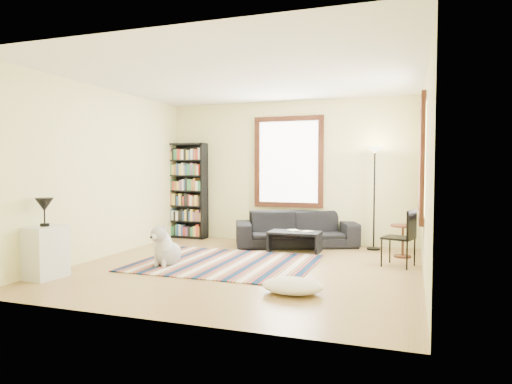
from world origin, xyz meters
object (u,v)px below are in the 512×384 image
(sofa, at_px, (296,229))
(white_cabinet, at_px, (45,252))
(floor_lamp, at_px, (374,198))
(side_table, at_px, (403,241))
(folding_chair, at_px, (398,238))
(bookshelf, at_px, (186,191))
(dog, at_px, (168,245))
(coffee_table, at_px, (295,242))
(floor_cushion, at_px, (292,286))

(sofa, bearing_deg, white_cabinet, -148.66)
(floor_lamp, xyz_separation_m, side_table, (0.51, -0.57, -0.66))
(folding_chair, bearing_deg, sofa, 163.79)
(bookshelf, relative_size, dog, 3.25)
(coffee_table, relative_size, floor_cushion, 1.24)
(coffee_table, distance_m, floor_lamp, 1.64)
(sofa, relative_size, folding_chair, 2.62)
(sofa, relative_size, bookshelf, 1.13)
(folding_chair, bearing_deg, dog, -145.08)
(folding_chair, xyz_separation_m, dog, (-3.31, -1.08, -0.12))
(dog, bearing_deg, floor_cushion, -14.43)
(floor_lamp, distance_m, white_cabinet, 5.43)
(sofa, height_order, white_cabinet, white_cabinet)
(sofa, distance_m, coffee_table, 0.60)
(white_cabinet, bearing_deg, folding_chair, 33.33)
(floor_lamp, distance_m, dog, 3.78)
(sofa, xyz_separation_m, coffee_table, (0.12, -0.57, -0.15))
(coffee_table, bearing_deg, bookshelf, 162.02)
(coffee_table, xyz_separation_m, floor_cushion, (0.64, -2.62, -0.09))
(coffee_table, bearing_deg, white_cabinet, -132.06)
(sofa, distance_m, side_table, 1.99)
(dog, bearing_deg, sofa, 65.97)
(bookshelf, height_order, floor_lamp, bookshelf)
(folding_chair, bearing_deg, bookshelf, 177.84)
(sofa, bearing_deg, coffee_table, -100.85)
(folding_chair, relative_size, white_cabinet, 1.23)
(floor_lamp, relative_size, folding_chair, 2.16)
(sofa, bearing_deg, folding_chair, -55.80)
(coffee_table, height_order, white_cabinet, white_cabinet)
(coffee_table, height_order, folding_chair, folding_chair)
(coffee_table, relative_size, folding_chair, 1.05)
(coffee_table, xyz_separation_m, folding_chair, (1.77, -0.66, 0.25))
(side_table, relative_size, dog, 0.88)
(white_cabinet, bearing_deg, sofa, 59.93)
(folding_chair, bearing_deg, white_cabinet, -135.67)
(sofa, height_order, floor_cushion, sofa)
(floor_cushion, bearing_deg, side_table, 66.59)
(white_cabinet, bearing_deg, coffee_table, 53.77)
(sofa, bearing_deg, floor_lamp, -18.74)
(side_table, distance_m, white_cabinet, 5.45)
(sofa, height_order, dog, sofa)
(sofa, height_order, bookshelf, bookshelf)
(coffee_table, distance_m, dog, 2.33)
(bookshelf, bearing_deg, side_table, -9.51)
(bookshelf, height_order, side_table, bookshelf)
(white_cabinet, bearing_deg, floor_cushion, 11.90)
(floor_lamp, bearing_deg, white_cabinet, -137.58)
(sofa, xyz_separation_m, white_cabinet, (-2.56, -3.54, 0.02))
(floor_cushion, bearing_deg, bookshelf, 132.94)
(dog, bearing_deg, coffee_table, 56.07)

